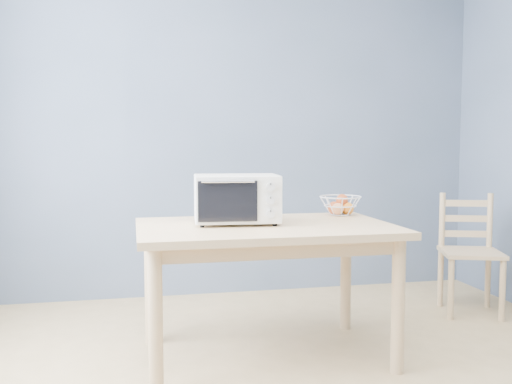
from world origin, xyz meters
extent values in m
cube|color=slate|center=(0.00, 2.25, 1.30)|extent=(4.00, 0.01, 2.60)
cube|color=tan|center=(-0.07, 0.83, 0.73)|extent=(1.40, 0.90, 0.04)
cylinder|color=tan|center=(-0.69, 0.46, 0.35)|extent=(0.07, 0.07, 0.71)
cylinder|color=tan|center=(0.55, 0.46, 0.35)|extent=(0.07, 0.07, 0.71)
cylinder|color=tan|center=(-0.69, 1.20, 0.35)|extent=(0.07, 0.07, 0.71)
cylinder|color=tan|center=(0.55, 1.20, 0.35)|extent=(0.07, 0.07, 0.71)
cube|color=white|center=(-0.22, 0.90, 0.89)|extent=(0.49, 0.35, 0.26)
cube|color=black|center=(-0.28, 0.90, 0.89)|extent=(0.32, 0.29, 0.20)
cube|color=black|center=(-0.29, 0.74, 0.89)|extent=(0.31, 0.04, 0.22)
cylinder|color=silver|center=(-0.29, 0.72, 1.00)|extent=(0.28, 0.04, 0.01)
cube|color=white|center=(-0.06, 0.73, 0.89)|extent=(0.13, 0.02, 0.24)
cylinder|color=black|center=(-0.42, 0.79, 0.76)|extent=(0.02, 0.02, 0.02)
cylinder|color=black|center=(-0.03, 0.76, 0.76)|extent=(0.02, 0.02, 0.02)
cylinder|color=black|center=(-0.40, 1.03, 0.76)|extent=(0.02, 0.02, 0.02)
cylinder|color=black|center=(-0.01, 1.00, 0.76)|extent=(0.02, 0.02, 0.02)
cylinder|color=silver|center=(-0.07, 0.72, 0.97)|extent=(0.05, 0.02, 0.05)
cylinder|color=silver|center=(-0.07, 0.72, 0.89)|extent=(0.05, 0.02, 0.05)
cylinder|color=silver|center=(-0.07, 0.72, 0.82)|extent=(0.05, 0.02, 0.05)
torus|color=silver|center=(0.48, 1.13, 0.87)|extent=(0.32, 0.32, 0.01)
torus|color=silver|center=(0.48, 1.13, 0.81)|extent=(0.25, 0.25, 0.01)
torus|color=silver|center=(0.48, 1.13, 0.76)|extent=(0.15, 0.15, 0.01)
sphere|color=red|center=(0.45, 1.14, 0.80)|extent=(0.08, 0.08, 0.08)
sphere|color=orange|center=(0.52, 1.11, 0.79)|extent=(0.08, 0.08, 0.08)
sphere|color=#E69159|center=(0.49, 1.18, 0.79)|extent=(0.08, 0.08, 0.08)
sphere|color=red|center=(0.49, 1.12, 0.85)|extent=(0.07, 0.07, 0.07)
sphere|color=#E69159|center=(0.45, 1.09, 0.80)|extent=(0.07, 0.07, 0.07)
cube|color=tan|center=(1.53, 1.32, 0.43)|extent=(0.50, 0.50, 0.03)
cylinder|color=tan|center=(1.32, 1.22, 0.21)|extent=(0.04, 0.04, 0.42)
cylinder|color=tan|center=(1.64, 1.11, 0.21)|extent=(0.04, 0.04, 0.42)
cylinder|color=tan|center=(1.43, 1.54, 0.21)|extent=(0.04, 0.04, 0.42)
cylinder|color=tan|center=(1.75, 1.43, 0.21)|extent=(0.04, 0.04, 0.42)
cylinder|color=tan|center=(1.43, 1.54, 0.63)|extent=(0.04, 0.04, 0.42)
cylinder|color=tan|center=(1.75, 1.43, 0.63)|extent=(0.04, 0.04, 0.42)
cube|color=tan|center=(1.59, 1.48, 0.54)|extent=(0.32, 0.12, 0.05)
cube|color=tan|center=(1.59, 1.48, 0.65)|extent=(0.32, 0.12, 0.05)
cube|color=tan|center=(1.59, 1.48, 0.77)|extent=(0.32, 0.12, 0.05)
camera|label=1|loc=(-0.78, -2.21, 1.19)|focal=40.00mm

